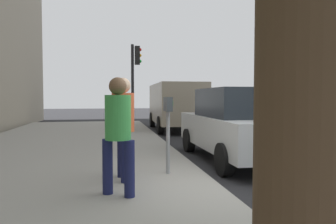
# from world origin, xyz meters

# --- Properties ---
(ground_plane) EXTENTS (80.00, 80.00, 0.00)m
(ground_plane) POSITION_xyz_m (0.00, 0.00, 0.00)
(ground_plane) COLOR #232326
(ground_plane) RESTS_ON ground
(sidewalk_slab) EXTENTS (28.00, 6.00, 0.15)m
(sidewalk_slab) POSITION_xyz_m (0.00, 3.00, 0.07)
(sidewalk_slab) COLOR gray
(sidewalk_slab) RESTS_ON ground_plane
(parking_meter) EXTENTS (0.36, 0.12, 1.41)m
(parking_meter) POSITION_xyz_m (0.80, 0.70, 1.17)
(parking_meter) COLOR gray
(parking_meter) RESTS_ON sidewalk_slab
(pedestrian_at_meter) EXTENTS (0.53, 0.38, 1.74)m
(pedestrian_at_meter) POSITION_xyz_m (0.52, 1.52, 1.17)
(pedestrian_at_meter) COLOR #191E4C
(pedestrian_at_meter) RESTS_ON sidewalk_slab
(pedestrian_bystander) EXTENTS (0.37, 0.45, 1.69)m
(pedestrian_bystander) POSITION_xyz_m (-0.35, 1.63, 1.13)
(pedestrian_bystander) COLOR #191E4C
(pedestrian_bystander) RESTS_ON sidewalk_slab
(parked_sedan_near) EXTENTS (4.40, 1.97, 1.77)m
(parked_sedan_near) POSITION_xyz_m (2.37, -1.35, 0.89)
(parked_sedan_near) COLOR silver
(parked_sedan_near) RESTS_ON ground_plane
(parked_van_far) EXTENTS (5.26, 2.26, 2.18)m
(parked_van_far) POSITION_xyz_m (9.90, -1.35, 1.26)
(parked_van_far) COLOR gray
(parked_van_far) RESTS_ON ground_plane
(traffic_signal) EXTENTS (0.24, 0.44, 3.60)m
(traffic_signal) POSITION_xyz_m (8.40, 0.69, 2.58)
(traffic_signal) COLOR black
(traffic_signal) RESTS_ON sidewalk_slab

